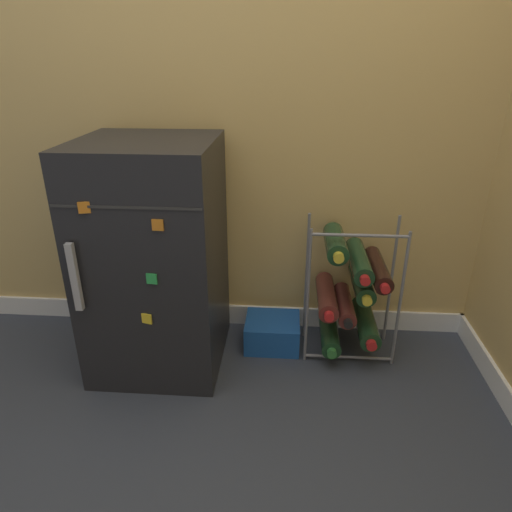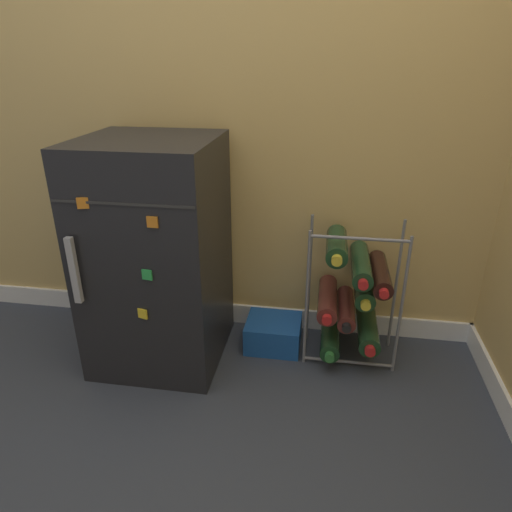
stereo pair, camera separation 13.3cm
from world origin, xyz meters
name	(u,v)px [view 2 (the right image)]	position (x,y,z in m)	size (l,w,h in m)	color
ground_plane	(241,403)	(0.00, 0.00, 0.00)	(14.00, 14.00, 0.00)	#333842
wall_back	(266,24)	(0.00, 0.57, 1.24)	(6.82, 0.07, 2.50)	tan
mini_fridge	(157,255)	(-0.37, 0.26, 0.44)	(0.48, 0.51, 0.88)	black
wine_rack	(351,295)	(0.38, 0.36, 0.28)	(0.36, 0.33, 0.57)	slate
soda_box	(273,333)	(0.07, 0.37, 0.06)	(0.23, 0.20, 0.12)	#194C9E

